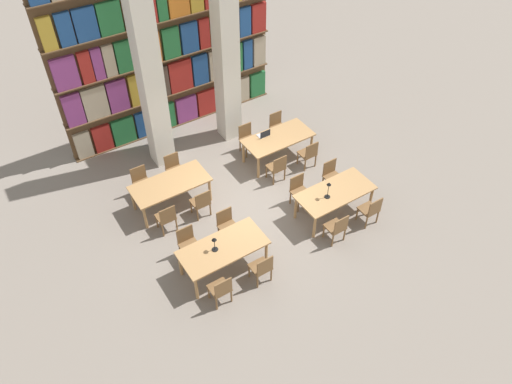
{
  "coord_description": "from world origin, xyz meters",
  "views": [
    {
      "loc": [
        -4.73,
        -7.46,
        9.13
      ],
      "look_at": [
        0.0,
        -0.12,
        0.67
      ],
      "focal_mm": 35.0,
      "sensor_mm": 36.0,
      "label": 1
    }
  ],
  "objects_px": {
    "chair_9": "(141,182)",
    "chair_11": "(174,168)",
    "reading_table_0": "(223,249)",
    "chair_2": "(262,268)",
    "chair_10": "(201,202)",
    "chair_8": "(167,217)",
    "reading_table_2": "(170,185)",
    "chair_4": "(337,227)",
    "chair_14": "(309,153)",
    "chair_6": "(371,210)",
    "desk_lamp_1": "(329,187)",
    "reading_table_1": "(335,194)",
    "chair_12": "(277,167)",
    "reading_table_3": "(278,140)",
    "chair_13": "(247,138)",
    "chair_1": "(188,243)",
    "chair_7": "(332,175)",
    "chair_15": "(278,126)",
    "chair_5": "(299,190)",
    "pillar_left": "(147,64)",
    "chair_0": "(221,289)",
    "pillar_center": "(225,40)",
    "desk_lamp_0": "(214,242)",
    "laptop": "(264,135)",
    "chair_3": "(227,225)"
  },
  "relations": [
    {
      "from": "chair_9",
      "to": "chair_11",
      "type": "relative_size",
      "value": 1.0
    },
    {
      "from": "reading_table_0",
      "to": "chair_2",
      "type": "height_order",
      "value": "chair_2"
    },
    {
      "from": "chair_10",
      "to": "chair_8",
      "type": "bearing_deg",
      "value": 180.0
    },
    {
      "from": "chair_11",
      "to": "reading_table_2",
      "type": "bearing_deg",
      "value": 58.81
    },
    {
      "from": "chair_4",
      "to": "chair_11",
      "type": "bearing_deg",
      "value": 120.0
    },
    {
      "from": "reading_table_0",
      "to": "chair_14",
      "type": "relative_size",
      "value": 2.25
    },
    {
      "from": "chair_6",
      "to": "desk_lamp_1",
      "type": "xyz_separation_m",
      "value": [
        -0.81,
        0.7,
        0.6
      ]
    },
    {
      "from": "reading_table_1",
      "to": "chair_6",
      "type": "xyz_separation_m",
      "value": [
        0.53,
        -0.74,
        -0.2
      ]
    },
    {
      "from": "chair_12",
      "to": "reading_table_3",
      "type": "bearing_deg",
      "value": 54.37
    },
    {
      "from": "reading_table_1",
      "to": "chair_13",
      "type": "distance_m",
      "value": 3.29
    },
    {
      "from": "chair_1",
      "to": "chair_12",
      "type": "height_order",
      "value": "same"
    },
    {
      "from": "chair_7",
      "to": "chair_12",
      "type": "relative_size",
      "value": 1.0
    },
    {
      "from": "chair_12",
      "to": "chair_9",
      "type": "bearing_deg",
      "value": 156.3
    },
    {
      "from": "desk_lamp_1",
      "to": "chair_13",
      "type": "relative_size",
      "value": 0.54
    },
    {
      "from": "chair_6",
      "to": "chair_9",
      "type": "height_order",
      "value": "same"
    },
    {
      "from": "reading_table_2",
      "to": "chair_13",
      "type": "distance_m",
      "value": 2.88
    },
    {
      "from": "chair_12",
      "to": "chair_15",
      "type": "relative_size",
      "value": 1.0
    },
    {
      "from": "chair_7",
      "to": "chair_12",
      "type": "distance_m",
      "value": 1.44
    },
    {
      "from": "chair_13",
      "to": "chair_15",
      "type": "distance_m",
      "value": 1.04
    },
    {
      "from": "chair_5",
      "to": "chair_10",
      "type": "xyz_separation_m",
      "value": [
        -2.27,
        0.96,
        0.0
      ]
    },
    {
      "from": "pillar_left",
      "to": "chair_14",
      "type": "bearing_deg",
      "value": -37.37
    },
    {
      "from": "chair_9",
      "to": "chair_13",
      "type": "relative_size",
      "value": 1.0
    },
    {
      "from": "chair_0",
      "to": "chair_11",
      "type": "height_order",
      "value": "same"
    },
    {
      "from": "reading_table_1",
      "to": "reading_table_3",
      "type": "bearing_deg",
      "value": 88.91
    },
    {
      "from": "pillar_center",
      "to": "desk_lamp_0",
      "type": "xyz_separation_m",
      "value": [
        -2.84,
        -4.23,
        -2.0
      ]
    },
    {
      "from": "pillar_center",
      "to": "chair_15",
      "type": "xyz_separation_m",
      "value": [
        1.05,
        -0.98,
        -2.54
      ]
    },
    {
      "from": "chair_5",
      "to": "chair_7",
      "type": "bearing_deg",
      "value": -180.0
    },
    {
      "from": "chair_1",
      "to": "laptop",
      "type": "relative_size",
      "value": 2.69
    },
    {
      "from": "pillar_left",
      "to": "chair_11",
      "type": "relative_size",
      "value": 6.97
    },
    {
      "from": "desk_lamp_0",
      "to": "reading_table_3",
      "type": "relative_size",
      "value": 0.2
    },
    {
      "from": "chair_3",
      "to": "laptop",
      "type": "xyz_separation_m",
      "value": [
        2.39,
        2.05,
        0.32
      ]
    },
    {
      "from": "pillar_left",
      "to": "chair_13",
      "type": "distance_m",
      "value": 3.49
    },
    {
      "from": "reading_table_1",
      "to": "desk_lamp_1",
      "type": "height_order",
      "value": "desk_lamp_1"
    },
    {
      "from": "chair_2",
      "to": "chair_15",
      "type": "distance_m",
      "value": 5.13
    },
    {
      "from": "chair_9",
      "to": "chair_11",
      "type": "bearing_deg",
      "value": -180.0
    },
    {
      "from": "desk_lamp_0",
      "to": "pillar_center",
      "type": "bearing_deg",
      "value": 56.06
    },
    {
      "from": "chair_1",
      "to": "chair_9",
      "type": "xyz_separation_m",
      "value": [
        -0.07,
        2.47,
        0.0
      ]
    },
    {
      "from": "chair_3",
      "to": "laptop",
      "type": "height_order",
      "value": "laptop"
    },
    {
      "from": "chair_10",
      "to": "chair_14",
      "type": "bearing_deg",
      "value": 1.07
    },
    {
      "from": "reading_table_3",
      "to": "chair_4",
      "type": "bearing_deg",
      "value": -99.94
    },
    {
      "from": "chair_9",
      "to": "chair_15",
      "type": "height_order",
      "value": "same"
    },
    {
      "from": "laptop",
      "to": "chair_12",
      "type": "bearing_deg",
      "value": 76.76
    },
    {
      "from": "reading_table_1",
      "to": "chair_9",
      "type": "bearing_deg",
      "value": 139.44
    },
    {
      "from": "chair_0",
      "to": "chair_6",
      "type": "distance_m",
      "value": 4.18
    },
    {
      "from": "chair_7",
      "to": "desk_lamp_1",
      "type": "relative_size",
      "value": 1.84
    },
    {
      "from": "reading_table_3",
      "to": "chair_9",
      "type": "bearing_deg",
      "value": 169.78
    },
    {
      "from": "chair_6",
      "to": "chair_10",
      "type": "distance_m",
      "value": 4.12
    },
    {
      "from": "chair_7",
      "to": "chair_13",
      "type": "distance_m",
      "value": 2.7
    },
    {
      "from": "chair_14",
      "to": "chair_7",
      "type": "bearing_deg",
      "value": -91.65
    },
    {
      "from": "chair_0",
      "to": "chair_9",
      "type": "height_order",
      "value": "same"
    }
  ]
}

